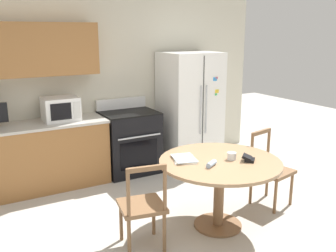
{
  "coord_description": "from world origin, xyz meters",
  "views": [
    {
      "loc": [
        -1.98,
        -2.67,
        2.07
      ],
      "look_at": [
        0.2,
        1.15,
        0.95
      ],
      "focal_mm": 40.0,
      "sensor_mm": 36.0,
      "label": 1
    }
  ],
  "objects": [
    {
      "name": "ground_plane",
      "position": [
        0.0,
        0.0,
        0.0
      ],
      "size": [
        14.0,
        14.0,
        0.0
      ],
      "primitive_type": "plane",
      "color": "#B2ADA3"
    },
    {
      "name": "back_wall",
      "position": [
        -0.31,
        2.59,
        1.44
      ],
      "size": [
        5.2,
        0.44,
        2.6
      ],
      "color": "beige",
      "rests_on": "ground_plane"
    },
    {
      "name": "kitchen_counter",
      "position": [
        -1.22,
        2.29,
        0.45
      ],
      "size": [
        1.98,
        0.64,
        0.9
      ],
      "color": "#936033",
      "rests_on": "ground_plane"
    },
    {
      "name": "refrigerator",
      "position": [
        1.2,
        2.22,
        0.88
      ],
      "size": [
        0.86,
        0.75,
        1.76
      ],
      "color": "white",
      "rests_on": "ground_plane"
    },
    {
      "name": "oven_range",
      "position": [
        0.17,
        2.26,
        0.47
      ],
      "size": [
        0.8,
        0.68,
        1.08
      ],
      "color": "black",
      "rests_on": "ground_plane"
    },
    {
      "name": "microwave",
      "position": [
        -0.8,
        2.32,
        1.06
      ],
      "size": [
        0.46,
        0.39,
        0.31
      ],
      "color": "white",
      "rests_on": "kitchen_counter"
    },
    {
      "name": "dining_table",
      "position": [
        0.32,
        0.27,
        0.62
      ],
      "size": [
        1.28,
        1.28,
        0.76
      ],
      "color": "#997551",
      "rests_on": "ground_plane"
    },
    {
      "name": "dining_chair_right",
      "position": [
        1.2,
        0.41,
        0.43
      ],
      "size": [
        0.5,
        0.5,
        0.9
      ],
      "rotation": [
        0.0,
        0.0,
        3.35
      ],
      "color": "brown",
      "rests_on": "ground_plane"
    },
    {
      "name": "dining_chair_left",
      "position": [
        -0.57,
        0.3,
        0.43
      ],
      "size": [
        0.49,
        0.49,
        0.9
      ],
      "rotation": [
        0.0,
        0.0,
        6.1
      ],
      "color": "brown",
      "rests_on": "ground_plane"
    },
    {
      "name": "candle_glass",
      "position": [
        0.45,
        0.24,
        0.79
      ],
      "size": [
        0.09,
        0.09,
        0.08
      ],
      "color": "silver",
      "rests_on": "dining_table"
    },
    {
      "name": "folded_napkin",
      "position": [
        0.14,
        0.18,
        0.78
      ],
      "size": [
        0.16,
        0.12,
        0.05
      ],
      "color": "#A3BCDB",
      "rests_on": "dining_table"
    },
    {
      "name": "wallet",
      "position": [
        0.57,
        0.11,
        0.78
      ],
      "size": [
        0.17,
        0.17,
        0.07
      ],
      "color": "black",
      "rests_on": "dining_table"
    },
    {
      "name": "mail_stack",
      "position": [
        0.01,
        0.47,
        0.77
      ],
      "size": [
        0.32,
        0.36,
        0.02
      ],
      "color": "white",
      "rests_on": "dining_table"
    }
  ]
}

